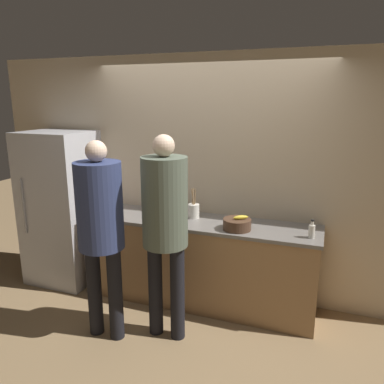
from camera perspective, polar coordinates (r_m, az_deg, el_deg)
name	(u,v)px	position (r m, az deg, el deg)	size (l,w,h in m)	color
ground_plane	(187,317)	(3.98, -0.74, -18.45)	(14.00, 14.00, 0.00)	#8C704C
wall_back	(208,178)	(4.07, 2.50, 2.12)	(5.20, 0.06, 2.60)	#C6B293
counter	(199,261)	(4.06, 1.05, -10.43)	(2.46, 0.64, 0.92)	#9E754C
refrigerator	(62,208)	(4.67, -19.21, -2.27)	(0.76, 0.69, 1.78)	#B7B7BC
person_left	(100,221)	(3.33, -13.79, -4.29)	(0.40, 0.40, 1.81)	black
person_center	(165,218)	(3.24, -4.14, -3.91)	(0.40, 0.40, 1.86)	black
fruit_bowl	(237,224)	(3.63, 6.89, -4.87)	(0.27, 0.27, 0.15)	#4C3323
utensil_crock	(194,210)	(3.94, 0.25, -2.84)	(0.12, 0.12, 0.32)	silver
bottle_red	(101,207)	(4.15, -13.76, -2.17)	(0.08, 0.08, 0.24)	red
bottle_clear	(312,231)	(3.55, 17.77, -5.66)	(0.06, 0.06, 0.17)	silver
cup_yellow	(117,212)	(4.06, -11.35, -3.08)	(0.07, 0.07, 0.10)	gold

